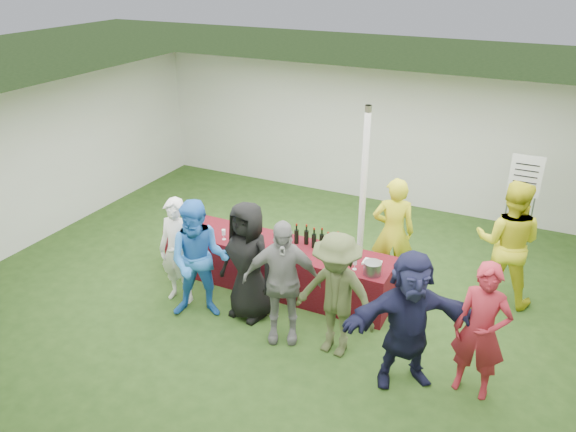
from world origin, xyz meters
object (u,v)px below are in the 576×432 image
at_px(serving_table, 276,265).
at_px(wine_list_sign, 524,184).
at_px(dump_bucket, 373,268).
at_px(customer_0, 178,251).
at_px(customer_3, 282,282).
at_px(customer_2, 248,261).
at_px(staff_pourer, 393,232).
at_px(customer_4, 336,296).
at_px(staff_back, 508,243).
at_px(customer_6, 481,331).
at_px(customer_1, 199,260).
at_px(customer_5, 408,320).

bearing_deg(serving_table, wine_list_sign, 39.83).
xyz_separation_m(dump_bucket, customer_0, (-2.70, -0.71, -0.03)).
distance_m(dump_bucket, customer_3, 1.29).
bearing_deg(customer_2, staff_pourer, 57.57).
bearing_deg(customer_0, staff_pourer, 31.54).
bearing_deg(customer_2, customer_3, -12.72).
bearing_deg(customer_4, wine_list_sign, 70.74).
height_order(wine_list_sign, staff_back, staff_back).
bearing_deg(wine_list_sign, customer_0, -140.24).
bearing_deg(customer_3, dump_bucket, 20.86).
bearing_deg(customer_6, customer_1, -173.89).
height_order(wine_list_sign, customer_0, wine_list_sign).
xyz_separation_m(customer_2, customer_5, (2.35, -0.39, 0.01)).
height_order(customer_1, customer_6, customer_1).
relative_size(customer_0, customer_6, 0.95).
height_order(serving_table, staff_back, staff_back).
height_order(staff_back, customer_3, staff_back).
distance_m(customer_1, customer_5, 2.96).
bearing_deg(serving_table, customer_4, -37.89).
distance_m(staff_pourer, customer_6, 2.49).
bearing_deg(serving_table, customer_1, -118.91).
distance_m(customer_3, customer_6, 2.48).
height_order(staff_pourer, customer_6, staff_pourer).
bearing_deg(serving_table, customer_5, -27.62).
xyz_separation_m(dump_bucket, customer_1, (-2.20, -0.90, 0.04)).
bearing_deg(customer_5, wine_list_sign, 45.33).
bearing_deg(wine_list_sign, staff_pourer, -132.65).
bearing_deg(customer_0, customer_2, 2.34).
xyz_separation_m(wine_list_sign, customer_5, (-0.85, -3.88, -0.44)).
xyz_separation_m(customer_3, customer_5, (1.69, -0.12, 0.01)).
height_order(dump_bucket, customer_6, customer_6).
height_order(customer_0, customer_1, customer_1).
xyz_separation_m(customer_1, customer_6, (3.74, 0.07, -0.03)).
relative_size(staff_pourer, customer_0, 1.08).
distance_m(customer_1, customer_4, 2.00).
bearing_deg(customer_0, customer_4, -5.87).
xyz_separation_m(serving_table, staff_back, (3.16, 1.14, 0.58)).
bearing_deg(customer_2, staff_back, 41.77).
relative_size(serving_table, dump_bucket, 14.80).
bearing_deg(dump_bucket, customer_0, -165.31).
bearing_deg(customer_2, customer_5, 0.51).
distance_m(dump_bucket, customer_1, 2.38).
relative_size(customer_2, customer_6, 1.02).
distance_m(serving_table, customer_3, 1.37).
distance_m(wine_list_sign, customer_3, 4.56).
relative_size(dump_bucket, customer_5, 0.14).
bearing_deg(dump_bucket, customer_4, -103.01).
bearing_deg(customer_5, customer_3, 143.79).
distance_m(customer_1, customer_2, 0.67).
bearing_deg(wine_list_sign, customer_2, -132.49).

